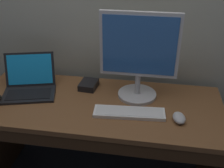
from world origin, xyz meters
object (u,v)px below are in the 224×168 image
object	(u,v)px
wired_keyboard	(129,113)
external_monitor	(139,55)
laptop_black	(29,85)
computer_mouse	(179,118)
external_drive_box	(89,85)

from	to	relation	value
wired_keyboard	external_monitor	bearing A→B (deg)	82.39
laptop_black	external_monitor	world-z (taller)	external_monitor
external_monitor	wired_keyboard	size ratio (longest dim) A/B	1.31
laptop_black	wired_keyboard	size ratio (longest dim) A/B	0.93
external_monitor	computer_mouse	distance (m)	0.43
external_monitor	external_drive_box	world-z (taller)	external_monitor
laptop_black	external_monitor	size ratio (longest dim) A/B	0.71
laptop_black	wired_keyboard	bearing A→B (deg)	-12.67
external_monitor	computer_mouse	size ratio (longest dim) A/B	5.17
computer_mouse	external_drive_box	world-z (taller)	computer_mouse
laptop_black	wired_keyboard	xyz separation A→B (m)	(0.68, -0.15, -0.04)
computer_mouse	external_monitor	bearing A→B (deg)	127.14
wired_keyboard	computer_mouse	world-z (taller)	computer_mouse
wired_keyboard	external_drive_box	world-z (taller)	external_drive_box
external_monitor	computer_mouse	world-z (taller)	external_monitor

